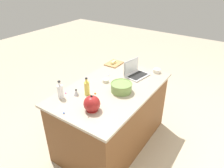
{
  "coord_description": "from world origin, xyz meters",
  "views": [
    {
      "loc": [
        1.88,
        1.28,
        2.23
      ],
      "look_at": [
        0.0,
        0.0,
        0.95
      ],
      "focal_mm": 33.22,
      "sensor_mm": 36.0,
      "label": 1
    }
  ],
  "objects": [
    {
      "name": "candy_2",
      "position": [
        -0.58,
        -0.08,
        0.91
      ],
      "size": [
        0.02,
        0.02,
        0.02
      ],
      "primitive_type": "sphere",
      "color": "red",
      "rests_on": "island_counter"
    },
    {
      "name": "candy_5",
      "position": [
        0.44,
        -0.38,
        0.91
      ],
      "size": [
        0.02,
        0.02,
        0.02
      ],
      "primitive_type": "sphere",
      "color": "#CC3399",
      "rests_on": "island_counter"
    },
    {
      "name": "ramekin_small",
      "position": [
        -0.72,
        0.29,
        0.93
      ],
      "size": [
        0.11,
        0.11,
        0.05
      ],
      "primitive_type": "cylinder",
      "color": "beige",
      "rests_on": "island_counter"
    },
    {
      "name": "kitchen_timer",
      "position": [
        0.39,
        -0.25,
        0.94
      ],
      "size": [
        0.07,
        0.07,
        0.08
      ],
      "color": "#B2B2B7",
      "rests_on": "island_counter"
    },
    {
      "name": "bottle_oil",
      "position": [
        0.31,
        -0.15,
        0.99
      ],
      "size": [
        0.06,
        0.06,
        0.22
      ],
      "color": "#DBC64C",
      "rests_on": "island_counter"
    },
    {
      "name": "ground_plane",
      "position": [
        0.0,
        0.0,
        0.0
      ],
      "size": [
        12.0,
        12.0,
        0.0
      ],
      "primitive_type": "plane",
      "color": "#B7A88E"
    },
    {
      "name": "candy_1",
      "position": [
        -0.26,
        -0.23,
        0.91
      ],
      "size": [
        0.01,
        0.01,
        0.01
      ],
      "primitive_type": "sphere",
      "color": "blue",
      "rests_on": "island_counter"
    },
    {
      "name": "butter_stick_left",
      "position": [
        -0.61,
        -0.39,
        0.94
      ],
      "size": [
        0.11,
        0.04,
        0.04
      ],
      "primitive_type": "cube",
      "rotation": [
        0.0,
        0.0,
        0.02
      ],
      "color": "#F4E58C",
      "rests_on": "cutting_board"
    },
    {
      "name": "island_counter",
      "position": [
        0.0,
        0.0,
        0.45
      ],
      "size": [
        1.6,
        0.97,
        0.9
      ],
      "color": "brown",
      "rests_on": "ground"
    },
    {
      "name": "kettle",
      "position": [
        0.52,
        0.1,
        0.98
      ],
      "size": [
        0.21,
        0.18,
        0.2
      ],
      "color": "maroon",
      "rests_on": "island_counter"
    },
    {
      "name": "candy_4",
      "position": [
        0.24,
        -0.08,
        0.91
      ],
      "size": [
        0.02,
        0.02,
        0.02
      ],
      "primitive_type": "sphere",
      "color": "orange",
      "rests_on": "island_counter"
    },
    {
      "name": "laptop",
      "position": [
        -0.46,
        0.08,
        0.95
      ],
      "size": [
        0.34,
        0.28,
        0.22
      ],
      "color": "#B7B7BC",
      "rests_on": "island_counter"
    },
    {
      "name": "bottle_vinegar",
      "position": [
        0.53,
        -0.36,
        0.99
      ],
      "size": [
        0.07,
        0.07,
        0.22
      ],
      "color": "white",
      "rests_on": "island_counter"
    },
    {
      "name": "candy_3",
      "position": [
        0.73,
        -0.11,
        0.91
      ],
      "size": [
        0.02,
        0.02,
        0.02
      ],
      "primitive_type": "sphere",
      "color": "blue",
      "rests_on": "island_counter"
    },
    {
      "name": "candy_0",
      "position": [
        -0.15,
        0.14,
        0.91
      ],
      "size": [
        0.02,
        0.02,
        0.02
      ],
      "primitive_type": "sphere",
      "color": "green",
      "rests_on": "island_counter"
    },
    {
      "name": "mixing_bowl_large",
      "position": [
        0.01,
        0.15,
        0.96
      ],
      "size": [
        0.27,
        0.27,
        0.12
      ],
      "color": "#72934C",
      "rests_on": "island_counter"
    },
    {
      "name": "ramekin_medium",
      "position": [
        -0.07,
        -0.15,
        0.92
      ],
      "size": [
        0.08,
        0.08,
        0.04
      ],
      "primitive_type": "cylinder",
      "color": "beige",
      "rests_on": "island_counter"
    },
    {
      "name": "cutting_board",
      "position": [
        -0.62,
        -0.39,
        0.91
      ],
      "size": [
        0.27,
        0.21,
        0.02
      ],
      "primitive_type": "cube",
      "color": "#AD7F4C",
      "rests_on": "island_counter"
    }
  ]
}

